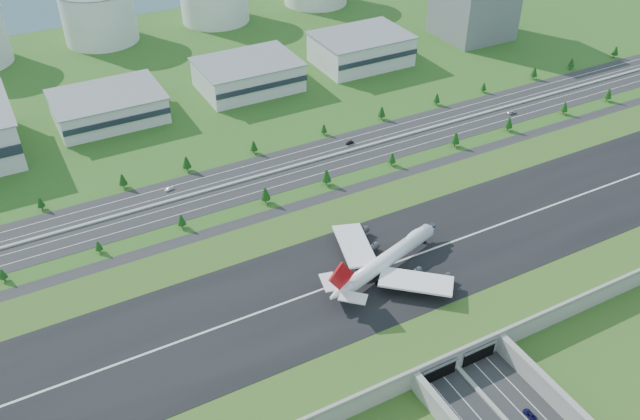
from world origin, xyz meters
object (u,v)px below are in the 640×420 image
car_6 (512,112)px  car_7 (169,189)px  car_5 (350,143)px  boeing_747 (387,259)px  car_2 (530,414)px

car_6 → car_7: car_6 is taller
car_5 → car_6: (99.46, -14.23, 0.01)m
boeing_747 → car_7: boeing_747 is taller
boeing_747 → car_5: size_ratio=13.66×
car_5 → car_6: size_ratio=0.83×
car_5 → car_6: bearing=67.0°
car_7 → car_5: bearing=68.6°
boeing_747 → car_6: bearing=14.7°
car_5 → car_6: car_6 is taller
car_2 → car_5: size_ratio=1.10×
car_5 → car_2: bearing=-26.5°
car_5 → car_7: car_5 is taller
boeing_747 → car_7: size_ratio=13.51×
car_2 → car_6: (136.22, 163.94, 0.07)m
car_5 → car_6: 100.47m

